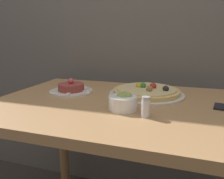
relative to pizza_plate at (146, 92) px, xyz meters
name	(u,v)px	position (x,y,z in m)	size (l,w,h in m)	color
dining_table	(123,129)	(-0.07, -0.14, -0.14)	(1.11, 0.75, 0.79)	#AD7F51
pizza_plate	(146,92)	(0.00, 0.00, 0.00)	(0.35, 0.35, 0.06)	silver
tartare_plate	(71,89)	(-0.36, -0.06, 0.00)	(0.21, 0.21, 0.07)	silver
small_bowl	(123,102)	(-0.05, -0.24, 0.01)	(0.11, 0.11, 0.07)	white
salt_shaker	(146,107)	(0.04, -0.29, 0.02)	(0.03, 0.03, 0.07)	silver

